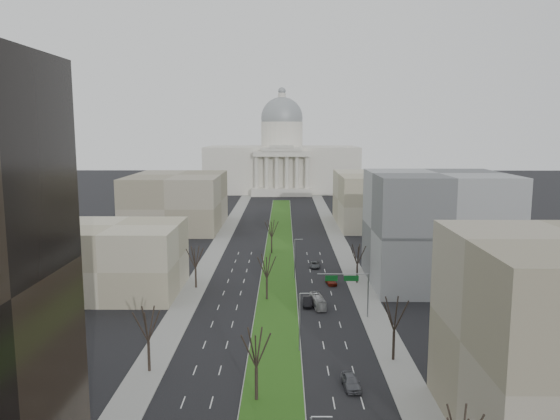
# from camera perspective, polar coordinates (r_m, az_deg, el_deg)

# --- Properties ---
(ground) EXTENTS (600.00, 600.00, 0.00)m
(ground) POSITION_cam_1_polar(r_m,az_deg,el_deg) (146.82, -0.09, -4.60)
(ground) COLOR black
(ground) RESTS_ON ground
(median) EXTENTS (8.00, 222.03, 0.20)m
(median) POSITION_cam_1_polar(r_m,az_deg,el_deg) (145.81, -0.10, -4.66)
(median) COLOR #999993
(median) RESTS_ON ground
(sidewalk_left) EXTENTS (5.00, 330.00, 0.15)m
(sidewalk_left) POSITION_cam_1_polar(r_m,az_deg,el_deg) (124.02, -8.39, -7.12)
(sidewalk_left) COLOR gray
(sidewalk_left) RESTS_ON ground
(sidewalk_right) EXTENTS (5.00, 330.00, 0.15)m
(sidewalk_right) POSITION_cam_1_polar(r_m,az_deg,el_deg) (123.62, 7.99, -7.16)
(sidewalk_right) COLOR gray
(sidewalk_right) RESTS_ON ground
(capitol) EXTENTS (80.00, 46.00, 55.00)m
(capitol) POSITION_cam_1_polar(r_m,az_deg,el_deg) (293.09, 0.20, 5.15)
(capitol) COLOR beige
(capitol) RESTS_ON ground
(building_beige_left) EXTENTS (26.00, 22.00, 14.00)m
(building_beige_left) POSITION_cam_1_polar(r_m,az_deg,el_deg) (116.35, -16.81, -4.91)
(building_beige_left) COLOR tan
(building_beige_left) RESTS_ON ground
(building_grey_right) EXTENTS (28.00, 26.00, 24.00)m
(building_grey_right) POSITION_cam_1_polar(r_m,az_deg,el_deg) (121.40, 16.04, -1.92)
(building_grey_right) COLOR #5D5F62
(building_grey_right) RESTS_ON ground
(building_far_left) EXTENTS (30.00, 40.00, 18.00)m
(building_far_left) POSITION_cam_1_polar(r_m,az_deg,el_deg) (188.17, -10.69, 0.93)
(building_far_left) COLOR gray
(building_far_left) RESTS_ON ground
(building_far_right) EXTENTS (30.00, 40.00, 18.00)m
(building_far_right) POSITION_cam_1_polar(r_m,az_deg,el_deg) (192.51, 10.52, 1.10)
(building_far_right) COLOR tan
(building_far_right) RESTS_ON ground
(tree_left_mid) EXTENTS (5.40, 5.40, 9.72)m
(tree_left_mid) POSITION_cam_1_polar(r_m,az_deg,el_deg) (77.94, -13.66, -11.41)
(tree_left_mid) COLOR black
(tree_left_mid) RESTS_ON ground
(tree_left_far) EXTENTS (5.28, 5.28, 9.50)m
(tree_left_far) POSITION_cam_1_polar(r_m,az_deg,el_deg) (115.61, -8.84, -4.81)
(tree_left_far) COLOR black
(tree_left_far) RESTS_ON ground
(tree_right_mid) EXTENTS (5.52, 5.52, 9.94)m
(tree_right_mid) POSITION_cam_1_polar(r_m,az_deg,el_deg) (80.95, 11.89, -10.48)
(tree_right_mid) COLOR black
(tree_right_mid) RESTS_ON ground
(tree_right_far) EXTENTS (5.04, 5.04, 9.07)m
(tree_right_far) POSITION_cam_1_polar(r_m,az_deg,el_deg) (119.11, 8.10, -4.56)
(tree_right_far) COLOR black
(tree_right_far) RESTS_ON ground
(tree_median_a) EXTENTS (5.40, 5.40, 9.72)m
(tree_median_a) POSITION_cam_1_polar(r_m,az_deg,el_deg) (68.32, -2.51, -14.08)
(tree_median_a) COLOR black
(tree_median_a) RESTS_ON ground
(tree_median_b) EXTENTS (5.40, 5.40, 9.72)m
(tree_median_b) POSITION_cam_1_polar(r_m,az_deg,el_deg) (106.34, -1.39, -5.80)
(tree_median_b) COLOR black
(tree_median_b) RESTS_ON ground
(tree_median_c) EXTENTS (5.40, 5.40, 9.72)m
(tree_median_c) POSITION_cam_1_polar(r_m,az_deg,el_deg) (145.43, -0.88, -1.92)
(tree_median_c) COLOR black
(tree_median_c) RESTS_ON ground
(streetlamp_median_b) EXTENTS (1.90, 0.20, 9.16)m
(streetlamp_median_b) POSITION_cam_1_polar(r_m,az_deg,el_deg) (83.04, 2.10, -11.52)
(streetlamp_median_b) COLOR gray
(streetlamp_median_b) RESTS_ON ground
(streetlamp_median_c) EXTENTS (1.90, 0.20, 9.16)m
(streetlamp_median_c) POSITION_cam_1_polar(r_m,az_deg,el_deg) (121.40, 1.57, -5.06)
(streetlamp_median_c) COLOR gray
(streetlamp_median_c) RESTS_ON ground
(mast_arm_signs) EXTENTS (9.12, 0.24, 8.09)m
(mast_arm_signs) POSITION_cam_1_polar(r_m,az_deg,el_deg) (97.65, 7.62, -7.71)
(mast_arm_signs) COLOR gray
(mast_arm_signs) RESTS_ON ground
(car_grey_near) EXTENTS (2.43, 5.14, 1.70)m
(car_grey_near) POSITION_cam_1_polar(r_m,az_deg,el_deg) (74.47, 7.42, -17.34)
(car_grey_near) COLOR #53545B
(car_grey_near) RESTS_ON ground
(car_black) EXTENTS (1.88, 5.06, 1.65)m
(car_black) POSITION_cam_1_polar(r_m,az_deg,el_deg) (104.91, 2.90, -9.51)
(car_black) COLOR black
(car_black) RESTS_ON ground
(car_red) EXTENTS (2.51, 4.87, 1.35)m
(car_red) POSITION_cam_1_polar(r_m,az_deg,el_deg) (119.04, 5.33, -7.42)
(car_red) COLOR maroon
(car_red) RESTS_ON ground
(car_grey_far) EXTENTS (2.62, 5.06, 1.36)m
(car_grey_far) POSITION_cam_1_polar(r_m,az_deg,el_deg) (132.78, 3.67, -5.73)
(car_grey_far) COLOR #4C4F54
(car_grey_far) RESTS_ON ground
(box_van) EXTENTS (2.86, 7.80, 2.12)m
(box_van) POSITION_cam_1_polar(r_m,az_deg,el_deg) (104.34, 3.98, -9.49)
(box_van) COLOR #B9B9B9
(box_van) RESTS_ON ground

